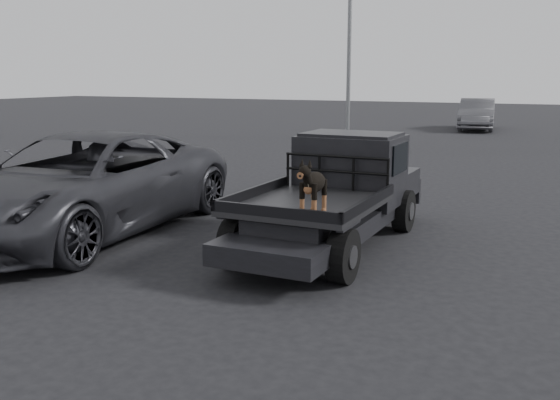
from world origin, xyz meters
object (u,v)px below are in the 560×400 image
at_px(flatbed_ute, 331,219).
at_px(distant_car_a, 477,114).
at_px(dog, 313,187).
at_px(parked_suv, 82,184).

xyz_separation_m(flatbed_ute, distant_car_a, (-1.29, 24.43, 0.34)).
bearing_deg(dog, distant_car_a, 93.64).
bearing_deg(flatbed_ute, dog, -77.45).
bearing_deg(parked_suv, distant_car_a, 79.15).
xyz_separation_m(dog, parked_suv, (-4.67, 0.57, -0.40)).
distance_m(dog, distant_car_a, 26.15).
height_order(flatbed_ute, distant_car_a, distant_car_a).
height_order(dog, parked_suv, parked_suv).
relative_size(flatbed_ute, parked_suv, 0.85).
bearing_deg(flatbed_ute, distant_car_a, 93.02).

